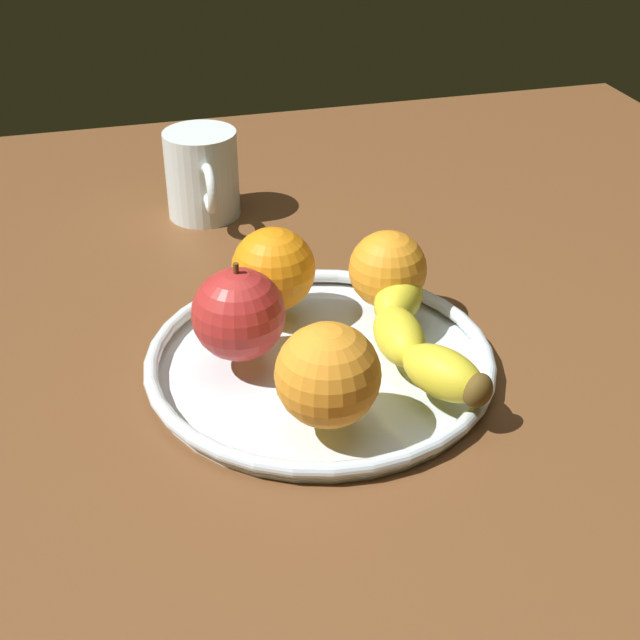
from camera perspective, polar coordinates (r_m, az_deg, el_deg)
ground_plane at (r=74.02cm, az=0.00°, el=-4.46°), size 124.73×124.73×4.00cm
fruit_bowl at (r=72.32cm, az=0.00°, el=-2.61°), size 28.37×28.37×1.80cm
banana at (r=70.58cm, az=6.11°, el=-1.06°), size 19.18×7.47×3.79cm
apple at (r=69.84cm, az=-5.23°, el=0.37°), size 7.43×7.43×8.23cm
orange_center at (r=76.15cm, az=-3.00°, el=3.27°), size 7.23×7.23×7.23cm
orange_front_right at (r=76.72cm, az=4.35°, el=3.24°), size 6.75×6.75×6.75cm
orange_back_right at (r=62.64cm, az=0.50°, el=-3.54°), size 7.61×7.61×7.61cm
ambient_mug at (r=97.09cm, az=-7.53°, el=9.20°), size 11.54×7.78×9.39cm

